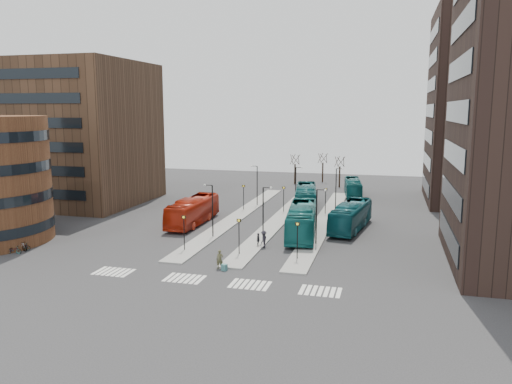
% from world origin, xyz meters
% --- Properties ---
extents(ground, '(160.00, 160.00, 0.00)m').
position_xyz_m(ground, '(0.00, 0.00, 0.00)').
color(ground, '#2A2A2C').
rests_on(ground, ground).
extents(island_left, '(2.50, 45.00, 0.15)m').
position_xyz_m(island_left, '(-4.00, 30.00, 0.07)').
color(island_left, gray).
rests_on(island_left, ground).
extents(island_mid, '(2.50, 45.00, 0.15)m').
position_xyz_m(island_mid, '(2.00, 30.00, 0.07)').
color(island_mid, gray).
rests_on(island_mid, ground).
extents(island_right, '(2.50, 45.00, 0.15)m').
position_xyz_m(island_right, '(8.00, 30.00, 0.07)').
color(island_right, gray).
rests_on(island_right, ground).
extents(suitcase, '(0.58, 0.51, 0.61)m').
position_xyz_m(suitcase, '(1.70, 6.98, 0.30)').
color(suitcase, '#1B1C99').
rests_on(suitcase, ground).
extents(red_bus, '(2.94, 12.35, 3.44)m').
position_xyz_m(red_bus, '(-8.28, 23.99, 1.72)').
color(red_bus, '#AE220D').
rests_on(red_bus, ground).
extents(teal_bus_a, '(4.67, 13.47, 3.68)m').
position_xyz_m(teal_bus_a, '(6.40, 21.52, 1.84)').
color(teal_bus_a, '#125E5D').
rests_on(teal_bus_a, ground).
extents(teal_bus_b, '(4.81, 12.92, 3.52)m').
position_xyz_m(teal_bus_b, '(4.21, 37.69, 1.76)').
color(teal_bus_b, '#12595C').
rests_on(teal_bus_b, ground).
extents(teal_bus_c, '(4.63, 12.36, 3.36)m').
position_xyz_m(teal_bus_c, '(11.72, 26.21, 1.68)').
color(teal_bus_c, '#12525A').
rests_on(teal_bus_c, ground).
extents(teal_bus_d, '(3.80, 10.91, 2.98)m').
position_xyz_m(teal_bus_d, '(10.22, 50.61, 1.49)').
color(teal_bus_d, '#12595B').
rests_on(teal_bus_d, ground).
extents(traveller, '(0.71, 0.51, 1.80)m').
position_xyz_m(traveller, '(1.12, 7.40, 0.90)').
color(traveller, '#4C4B2E').
rests_on(traveller, ground).
extents(commuter_a, '(0.88, 0.77, 1.54)m').
position_xyz_m(commuter_a, '(-8.06, 18.96, 0.77)').
color(commuter_a, black).
rests_on(commuter_a, ground).
extents(commuter_b, '(0.61, 0.95, 1.51)m').
position_xyz_m(commuter_b, '(2.66, 15.64, 0.75)').
color(commuter_b, black).
rests_on(commuter_b, ground).
extents(commuter_c, '(0.77, 1.24, 1.84)m').
position_xyz_m(commuter_c, '(3.30, 15.53, 0.92)').
color(commuter_c, black).
rests_on(commuter_c, ground).
extents(bicycle_near, '(1.70, 0.88, 0.85)m').
position_xyz_m(bicycle_near, '(-21.00, 6.48, 0.43)').
color(bicycle_near, gray).
rests_on(bicycle_near, ground).
extents(bicycle_mid, '(1.82, 0.83, 1.06)m').
position_xyz_m(bicycle_mid, '(-21.00, 7.56, 0.53)').
color(bicycle_mid, gray).
rests_on(bicycle_mid, ground).
extents(bicycle_far, '(1.61, 0.82, 0.81)m').
position_xyz_m(bicycle_far, '(-21.00, 7.87, 0.40)').
color(bicycle_far, gray).
rests_on(bicycle_far, ground).
extents(crosswalk_stripes, '(22.35, 2.40, 0.01)m').
position_xyz_m(crosswalk_stripes, '(1.75, 4.00, 0.01)').
color(crosswalk_stripes, silver).
rests_on(crosswalk_stripes, ground).
extents(office_block, '(25.00, 20.12, 22.00)m').
position_xyz_m(office_block, '(-34.00, 33.98, 11.00)').
color(office_block, '#483221').
rests_on(office_block, ground).
extents(tower_far, '(20.12, 20.00, 30.00)m').
position_xyz_m(tower_far, '(31.98, 50.00, 15.00)').
color(tower_far, black).
rests_on(tower_far, ground).
extents(sign_poles, '(12.45, 22.12, 3.65)m').
position_xyz_m(sign_poles, '(1.60, 23.00, 2.41)').
color(sign_poles, black).
rests_on(sign_poles, ground).
extents(lamp_posts, '(14.04, 20.24, 6.12)m').
position_xyz_m(lamp_posts, '(2.64, 28.00, 3.58)').
color(lamp_posts, black).
rests_on(lamp_posts, ground).
extents(bare_trees, '(10.97, 8.14, 5.90)m').
position_xyz_m(bare_trees, '(2.67, 62.67, 2.72)').
color(bare_trees, black).
rests_on(bare_trees, ground).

